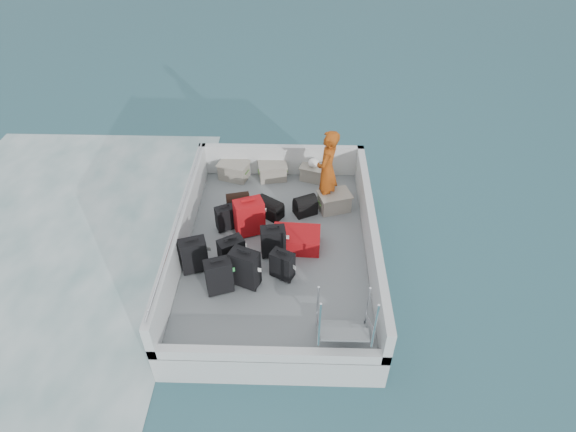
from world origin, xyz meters
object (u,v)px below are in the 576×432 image
crate_3 (334,202)px  passenger (327,170)px  suitcase_3 (245,269)px  crate_1 (273,172)px  suitcase_7 (273,242)px  suitcase_6 (282,265)px  suitcase_4 (232,254)px  suitcase_5 (249,217)px  crate_2 (313,173)px  suitcase_1 (194,256)px  suitcase_2 (225,218)px  suitcase_8 (296,240)px  crate_0 (234,171)px  suitcase_0 (219,276)px

crate_3 → passenger: (-0.17, 0.15, 0.68)m
suitcase_3 → crate_1: 3.16m
suitcase_7 → suitcase_6: bearing=-80.4°
suitcase_4 → suitcase_7: suitcase_4 is taller
suitcase_7 → suitcase_5: bearing=120.3°
suitcase_4 → crate_1: size_ratio=1.12×
crate_3 → crate_2: bearing=111.5°
crate_3 → suitcase_6: bearing=-117.3°
suitcase_1 → suitcase_3: 0.97m
suitcase_1 → suitcase_3: size_ratio=0.93×
suitcase_2 → suitcase_5: (0.48, -0.09, 0.11)m
suitcase_8 → crate_0: 2.61m
suitcase_6 → crate_3: 2.15m
suitcase_1 → suitcase_8: bearing=1.1°
suitcase_8 → passenger: bearing=-21.2°
suitcase_0 → suitcase_1: suitcase_0 is taller
crate_0 → suitcase_1: bearing=-97.2°
crate_0 → crate_3: bearing=-25.9°
suitcase_7 → suitcase_8: (0.42, 0.21, -0.14)m
passenger → suitcase_1: bearing=-30.3°
crate_0 → suitcase_4: bearing=-84.0°
suitcase_0 → suitcase_6: size_ratio=1.24×
suitcase_2 → suitcase_8: (1.38, -0.47, -0.09)m
crate_0 → crate_1: size_ratio=1.04×
suitcase_4 → crate_0: suitcase_4 is taller
crate_0 → crate_3: (2.17, -1.05, -0.00)m
crate_0 → passenger: bearing=-24.3°
suitcase_0 → suitcase_8: suitcase_0 is taller
suitcase_0 → crate_2: 3.69m
passenger → crate_1: bearing=-108.1°
suitcase_1 → crate_3: suitcase_1 is taller
suitcase_2 → suitcase_6: 1.69m
suitcase_7 → crate_0: 2.61m
suitcase_6 → suitcase_8: suitcase_6 is taller
suitcase_5 → crate_3: (1.66, 0.76, -0.19)m
suitcase_6 → suitcase_7: 0.59m
suitcase_3 → crate_3: (1.61, 2.09, -0.18)m
suitcase_0 → suitcase_3: 0.45m
suitcase_7 → crate_1: suitcase_7 is taller
suitcase_0 → suitcase_4: suitcase_0 is taller
suitcase_2 → crate_3: 2.24m
suitcase_5 → passenger: passenger is taller
suitcase_2 → crate_0: size_ratio=0.87×
crate_1 → suitcase_3: bearing=-95.4°
suitcase_6 → crate_0: suitcase_6 is taller
suitcase_4 → passenger: size_ratio=0.38×
suitcase_0 → suitcase_4: 0.57m
suitcase_6 → suitcase_7: suitcase_7 is taller
suitcase_8 → passenger: size_ratio=0.51×
suitcase_6 → suitcase_5: bearing=147.9°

